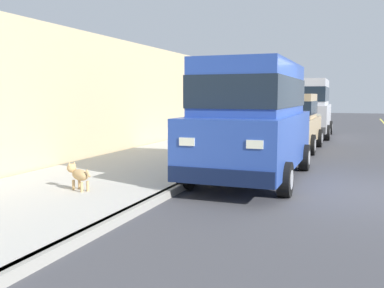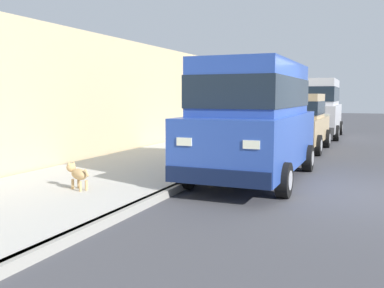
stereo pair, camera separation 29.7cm
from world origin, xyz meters
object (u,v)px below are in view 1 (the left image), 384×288
at_px(car_blue_van, 253,115).
at_px(car_silver_van, 307,105).
at_px(car_tan_hatchback, 290,121).
at_px(dog_tan, 78,174).

xyz_separation_m(car_blue_van, car_silver_van, (-0.00, 10.62, 0.00)).
distance_m(car_tan_hatchback, dog_tan, 8.88).
bearing_deg(dog_tan, car_blue_van, 48.94).
bearing_deg(car_silver_van, car_tan_hatchback, -90.13).
relative_size(car_tan_hatchback, car_silver_van, 0.77).
height_order(car_tan_hatchback, car_silver_van, car_silver_van).
distance_m(car_tan_hatchback, car_silver_van, 5.00).
relative_size(car_tan_hatchback, dog_tan, 5.37).
relative_size(car_blue_van, dog_tan, 6.88).
height_order(car_silver_van, dog_tan, car_silver_van).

